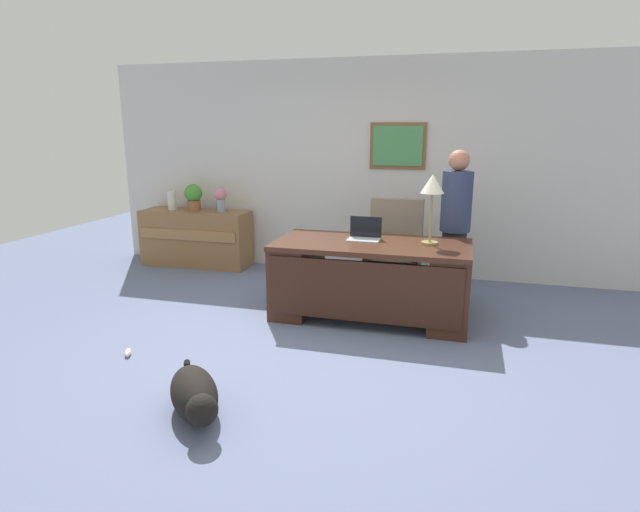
% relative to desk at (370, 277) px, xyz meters
% --- Properties ---
extents(ground_plane, '(12.00, 12.00, 0.00)m').
position_rel_desk_xyz_m(ground_plane, '(-0.41, -0.86, -0.42)').
color(ground_plane, slate).
extents(back_wall, '(7.00, 0.16, 2.70)m').
position_rel_desk_xyz_m(back_wall, '(-0.40, 1.74, 0.93)').
color(back_wall, silver).
rests_on(back_wall, ground_plane).
extents(desk, '(1.90, 0.92, 0.77)m').
position_rel_desk_xyz_m(desk, '(0.00, 0.00, 0.00)').
color(desk, '#422316').
rests_on(desk, ground_plane).
extents(credenza, '(1.50, 0.50, 0.76)m').
position_rel_desk_xyz_m(credenza, '(-2.68, 1.39, -0.04)').
color(credenza, olive).
rests_on(credenza, ground_plane).
extents(armchair, '(0.60, 0.59, 1.08)m').
position_rel_desk_xyz_m(armchair, '(0.11, 0.87, 0.06)').
color(armchair, gray).
rests_on(armchair, ground_plane).
extents(person_standing, '(0.32, 0.32, 1.64)m').
position_rel_desk_xyz_m(person_standing, '(0.77, 0.75, 0.43)').
color(person_standing, '#262323').
rests_on(person_standing, ground_plane).
extents(dog_lying, '(0.61, 0.67, 0.30)m').
position_rel_desk_xyz_m(dog_lying, '(-0.78, -2.13, -0.27)').
color(dog_lying, black).
rests_on(dog_lying, ground_plane).
extents(laptop, '(0.32, 0.22, 0.22)m').
position_rel_desk_xyz_m(laptop, '(-0.09, 0.14, 0.40)').
color(laptop, '#B2B5BA').
rests_on(laptop, desk).
extents(desk_lamp, '(0.22, 0.22, 0.67)m').
position_rel_desk_xyz_m(desk_lamp, '(0.55, 0.11, 0.89)').
color(desk_lamp, '#9E8447').
rests_on(desk_lamp, desk).
extents(vase_with_flowers, '(0.17, 0.17, 0.33)m').
position_rel_desk_xyz_m(vase_with_flowers, '(-2.29, 1.39, 0.53)').
color(vase_with_flowers, '#8492A2').
rests_on(vase_with_flowers, credenza).
extents(vase_empty, '(0.12, 0.12, 0.25)m').
position_rel_desk_xyz_m(vase_empty, '(-3.02, 1.39, 0.47)').
color(vase_empty, silver).
rests_on(vase_empty, credenza).
extents(potted_plant, '(0.24, 0.24, 0.36)m').
position_rel_desk_xyz_m(potted_plant, '(-2.69, 1.39, 0.54)').
color(potted_plant, brown).
rests_on(potted_plant, credenza).
extents(dog_toy_ball, '(0.09, 0.09, 0.09)m').
position_rel_desk_xyz_m(dog_toy_ball, '(-1.07, -1.74, -0.38)').
color(dog_toy_ball, '#E53F33').
rests_on(dog_toy_ball, ground_plane).
extents(dog_toy_bone, '(0.11, 0.15, 0.05)m').
position_rel_desk_xyz_m(dog_toy_bone, '(-1.80, -1.43, -0.40)').
color(dog_toy_bone, beige).
rests_on(dog_toy_bone, ground_plane).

